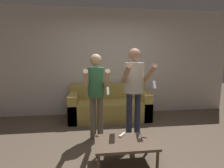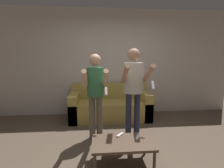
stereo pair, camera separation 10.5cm
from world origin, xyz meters
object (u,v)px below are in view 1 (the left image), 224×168
object	(u,v)px
person_standing_right	(134,82)
remote_far	(122,135)
couch	(109,107)
remote_near	(140,137)
coffee_table	(125,144)
person_standing_left	(96,88)

from	to	relation	value
person_standing_right	remote_far	bearing A→B (deg)	-116.44
couch	person_standing_right	xyz separation A→B (m)	(0.35, -1.04, 0.76)
remote_near	remote_far	world-z (taller)	same
person_standing_right	remote_near	bearing A→B (deg)	-96.61
coffee_table	remote_near	world-z (taller)	remote_near
person_standing_right	remote_far	world-z (taller)	person_standing_right
coffee_table	remote_far	world-z (taller)	remote_far
person_standing_left	person_standing_right	distance (m)	0.70
person_standing_right	coffee_table	size ratio (longest dim) A/B	1.96
couch	remote_far	bearing A→B (deg)	-89.62
remote_near	remote_far	bearing A→B (deg)	158.73
person_standing_left	person_standing_right	world-z (taller)	person_standing_right
couch	remote_far	distance (m)	1.71
person_standing_right	coffee_table	xyz separation A→B (m)	(-0.32, -0.85, -0.74)
coffee_table	remote_near	size ratio (longest dim) A/B	5.54
remote_near	person_standing_right	bearing A→B (deg)	83.39
couch	coffee_table	bearing A→B (deg)	-89.33
couch	coffee_table	xyz separation A→B (m)	(0.02, -1.89, 0.02)
couch	coffee_table	world-z (taller)	couch
couch	person_standing_left	bearing A→B (deg)	-108.39
couch	person_standing_left	distance (m)	1.28
person_standing_left	remote_near	size ratio (longest dim) A/B	10.21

